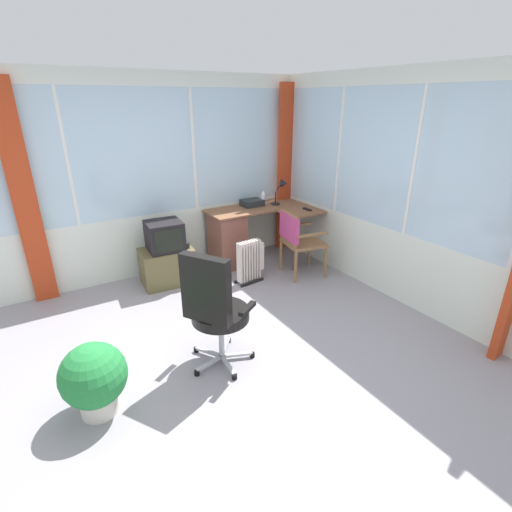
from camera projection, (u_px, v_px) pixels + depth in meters
The scene contains 15 objects.
ground at pixel (225, 365), 3.41m from camera, with size 5.52×5.44×0.06m, color gray.
north_window_panel at pixel (138, 181), 4.68m from camera, with size 4.52×0.07×2.51m.
east_window_panel at pixel (411, 194), 4.02m from camera, with size 0.07×4.44×2.51m.
curtain_north_left at pixel (24, 199), 4.03m from camera, with size 0.24×0.07×2.41m, color #B73B1B.
curtain_corner at pixel (285, 170), 5.64m from camera, with size 0.24×0.07×2.41m, color #B73B1B.
desk at pixel (233, 236), 5.27m from camera, with size 1.43×0.98×0.78m.
desk_lamp at pixel (282, 188), 5.38m from camera, with size 0.24×0.21×0.37m.
tv_remote at pixel (307, 209), 5.20m from camera, with size 0.04×0.15×0.02m, color black.
spray_bottle at pixel (263, 198), 5.40m from camera, with size 0.06×0.06×0.22m.
paper_tray at pixel (252, 203), 5.39m from camera, with size 0.30×0.23×0.09m, color #222628.
wooden_armchair at pixel (296, 236), 4.89m from camera, with size 0.57×0.56×0.87m.
office_chair at pixel (214, 306), 3.12m from camera, with size 0.59×0.62×1.09m.
tv_on_stand at pixel (167, 256), 4.74m from camera, with size 0.67×0.48×0.82m.
space_heater at pixel (251, 261), 4.81m from camera, with size 0.40×0.20×0.56m.
potted_plant at pixel (94, 378), 2.74m from camera, with size 0.48×0.48×0.58m.
Camera 1 is at (-1.21, -2.50, 2.19)m, focal length 26.45 mm.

